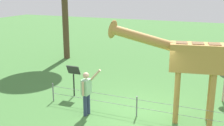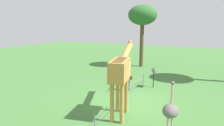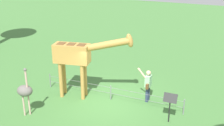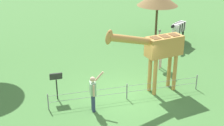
{
  "view_description": "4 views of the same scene",
  "coord_description": "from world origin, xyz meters",
  "px_view_note": "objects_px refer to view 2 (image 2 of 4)",
  "views": [
    {
      "loc": [
        -2.78,
        8.92,
        4.39
      ],
      "look_at": [
        0.64,
        0.95,
        2.06
      ],
      "focal_mm": 44.85,
      "sensor_mm": 36.0,
      "label": 1
    },
    {
      "loc": [
        -9.43,
        -3.26,
        4.2
      ],
      "look_at": [
        -0.67,
        0.81,
        2.26
      ],
      "focal_mm": 30.4,
      "sensor_mm": 36.0,
      "label": 2
    },
    {
      "loc": [
        4.97,
        -11.15,
        6.74
      ],
      "look_at": [
        -0.12,
        0.66,
        1.74
      ],
      "focal_mm": 46.07,
      "sensor_mm": 36.0,
      "label": 3
    },
    {
      "loc": [
        3.94,
        11.97,
        7.03
      ],
      "look_at": [
        0.51,
        -0.44,
        1.54
      ],
      "focal_mm": 49.8,
      "sensor_mm": 36.0,
      "label": 4
    }
  ],
  "objects_px": {
    "visitor": "(127,77)",
    "info_sign": "(154,74)",
    "giraffe": "(121,70)",
    "tree_northeast": "(142,16)",
    "ostrich": "(170,111)"
  },
  "relations": [
    {
      "from": "giraffe",
      "to": "tree_northeast",
      "type": "relative_size",
      "value": 0.62
    },
    {
      "from": "ostrich",
      "to": "tree_northeast",
      "type": "xyz_separation_m",
      "value": [
        12.06,
        4.6,
        3.88
      ]
    },
    {
      "from": "giraffe",
      "to": "visitor",
      "type": "distance_m",
      "value": 3.55
    },
    {
      "from": "visitor",
      "to": "info_sign",
      "type": "xyz_separation_m",
      "value": [
        1.36,
        -1.39,
        0.05
      ]
    },
    {
      "from": "giraffe",
      "to": "ostrich",
      "type": "distance_m",
      "value": 2.92
    },
    {
      "from": "visitor",
      "to": "ostrich",
      "type": "xyz_separation_m",
      "value": [
        -4.49,
        -3.31,
        0.27
      ]
    },
    {
      "from": "ostrich",
      "to": "info_sign",
      "type": "distance_m",
      "value": 6.16
    },
    {
      "from": "tree_northeast",
      "to": "info_sign",
      "type": "xyz_separation_m",
      "value": [
        -6.21,
        -2.69,
        -4.11
      ]
    },
    {
      "from": "giraffe",
      "to": "ostrich",
      "type": "bearing_deg",
      "value": -117.76
    },
    {
      "from": "visitor",
      "to": "giraffe",
      "type": "bearing_deg",
      "value": -164.74
    },
    {
      "from": "visitor",
      "to": "info_sign",
      "type": "relative_size",
      "value": 1.3
    },
    {
      "from": "visitor",
      "to": "tree_northeast",
      "type": "bearing_deg",
      "value": 9.68
    },
    {
      "from": "tree_northeast",
      "to": "info_sign",
      "type": "height_order",
      "value": "tree_northeast"
    },
    {
      "from": "giraffe",
      "to": "ostrich",
      "type": "height_order",
      "value": "giraffe"
    },
    {
      "from": "ostrich",
      "to": "tree_northeast",
      "type": "distance_m",
      "value": 13.48
    }
  ]
}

